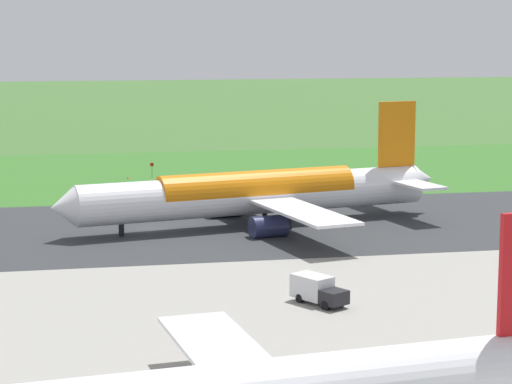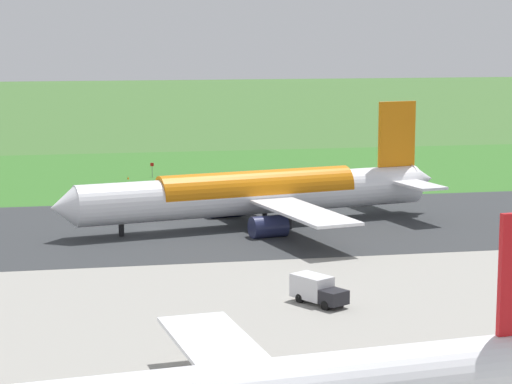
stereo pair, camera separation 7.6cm
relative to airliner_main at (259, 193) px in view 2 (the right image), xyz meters
The scene contains 7 objects.
ground_plane 14.45m from the airliner_main, ahead, with size 800.00×800.00×0.00m, color #3D662D.
runway_asphalt 14.44m from the airliner_main, ahead, with size 600.00×40.94×0.06m, color #2D3033.
grass_verge_foreground 46.30m from the airliner_main, 72.61° to the right, with size 600.00×80.00×0.04m, color #346B27.
airliner_main is the anchor object (origin of this frame).
service_truck_baggage 39.42m from the airliner_main, 86.79° to the left, with size 4.84×6.15×2.65m.
no_stopping_sign 48.17m from the airliner_main, 78.44° to the right, with size 0.60×0.10×2.58m.
traffic_cone_orange 47.79m from the airliner_main, 72.95° to the right, with size 0.40×0.40×0.55m, color orange.
Camera 2 is at (11.86, 128.97, 25.40)m, focal length 71.38 mm.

